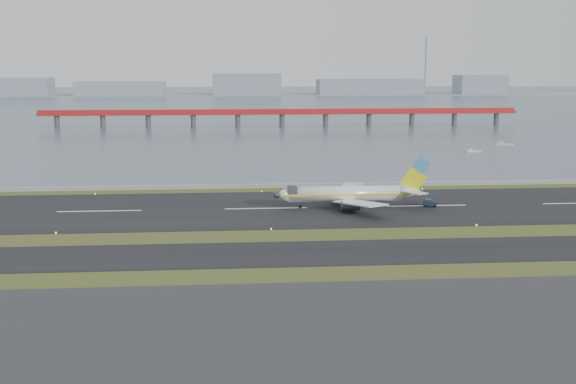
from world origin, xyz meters
The scene contains 12 objects.
ground centered at (0.00, 0.00, 0.00)m, with size 1000.00×1000.00×0.00m, color #334819.
apron_strip centered at (0.00, -55.00, 0.05)m, with size 1000.00×50.00×0.10m, color #313134.
taxiway_strip centered at (0.00, -12.00, 0.05)m, with size 1000.00×18.00×0.10m, color black.
runway_strip centered at (0.00, 30.00, 0.05)m, with size 1000.00×45.00×0.10m, color black.
seawall centered at (0.00, 60.00, 0.50)m, with size 1000.00×2.50×1.00m, color gray.
bay_water centered at (0.00, 460.00, 0.00)m, with size 1400.00×800.00×1.30m, color #4D5D6E.
red_pier centered at (20.00, 250.00, 7.28)m, with size 260.00×5.00×10.20m.
far_shoreline centered at (13.62, 620.00, 6.07)m, with size 1400.00×80.00×60.50m.
airliner centered at (20.92, 29.72, 3.46)m, with size 38.52×32.89×12.80m.
pushback_tug centered at (40.45, 28.77, 0.97)m, with size 3.38×2.33×2.00m.
workboat_near centered at (86.89, 133.23, 0.46)m, with size 6.15×2.34×1.46m.
workboat_far centered at (107.51, 153.50, 0.57)m, with size 7.77×5.29×1.82m.
Camera 1 is at (-8.53, -142.27, 35.68)m, focal length 45.00 mm.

